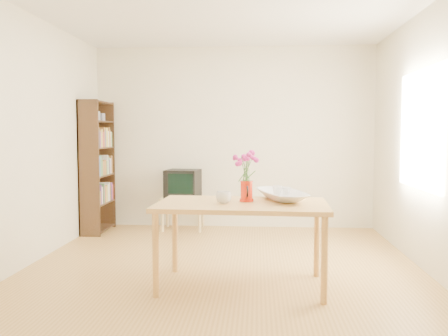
# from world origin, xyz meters

# --- Properties ---
(room) EXTENTS (4.50, 4.50, 4.50)m
(room) POSITION_xyz_m (0.03, 0.00, 1.30)
(room) COLOR #AA7C3C
(room) RESTS_ON ground
(table) EXTENTS (1.53, 0.92, 0.75)m
(table) POSITION_xyz_m (0.21, -0.46, 0.67)
(table) COLOR #C08841
(table) RESTS_ON ground
(tv_stand) EXTENTS (0.60, 0.45, 0.46)m
(tv_stand) POSITION_xyz_m (-0.70, 1.97, 0.39)
(tv_stand) COLOR #D6B778
(tv_stand) RESTS_ON ground
(bookshelf) EXTENTS (0.28, 0.70, 1.80)m
(bookshelf) POSITION_xyz_m (-1.85, 1.75, 0.84)
(bookshelf) COLOR #311E10
(bookshelf) RESTS_ON ground
(pitcher) EXTENTS (0.13, 0.20, 0.19)m
(pitcher) POSITION_xyz_m (0.25, -0.37, 0.84)
(pitcher) COLOR red
(pitcher) RESTS_ON table
(flowers) EXTENTS (0.21, 0.21, 0.30)m
(flowers) POSITION_xyz_m (0.25, -0.37, 1.08)
(flowers) COLOR #F73AB2
(flowers) RESTS_ON pitcher
(mug) EXTENTS (0.16, 0.16, 0.11)m
(mug) POSITION_xyz_m (0.06, -0.52, 0.80)
(mug) COLOR white
(mug) RESTS_ON table
(bowl) EXTENTS (0.64, 0.64, 0.48)m
(bowl) POSITION_xyz_m (0.57, -0.25, 0.99)
(bowl) COLOR white
(bowl) RESTS_ON table
(teacup_a) EXTENTS (0.11, 0.11, 0.07)m
(teacup_a) POSITION_xyz_m (0.53, -0.25, 0.95)
(teacup_a) COLOR white
(teacup_a) RESTS_ON bowl
(teacup_b) EXTENTS (0.09, 0.09, 0.06)m
(teacup_b) POSITION_xyz_m (0.61, -0.23, 0.94)
(teacup_b) COLOR white
(teacup_b) RESTS_ON bowl
(television) EXTENTS (0.50, 0.47, 0.39)m
(television) POSITION_xyz_m (-0.70, 1.98, 0.66)
(television) COLOR black
(television) RESTS_ON tv_stand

